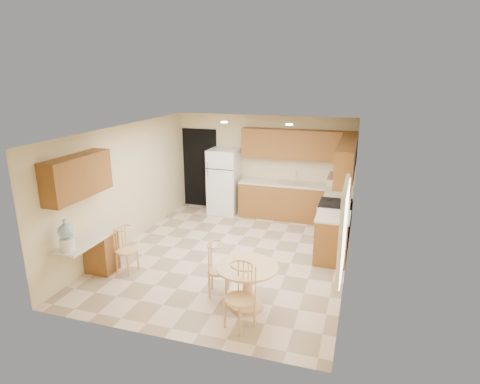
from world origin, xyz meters
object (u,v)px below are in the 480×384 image
(chair_desk, at_px, (124,247))
(water_crock, at_px, (66,236))
(chair_table_b, at_px, (238,294))
(refrigerator, at_px, (224,181))
(chair_table_a, at_px, (217,266))
(stove, at_px, (334,223))
(dining_table, at_px, (247,280))

(chair_desk, relative_size, water_crock, 1.63)
(chair_table_b, distance_m, chair_desk, 2.66)
(refrigerator, relative_size, water_crock, 3.23)
(chair_desk, distance_m, water_crock, 1.07)
(refrigerator, relative_size, chair_table_a, 1.90)
(water_crock, bearing_deg, chair_table_a, 14.76)
(refrigerator, bearing_deg, chair_desk, -99.26)
(refrigerator, distance_m, chair_table_a, 4.12)
(refrigerator, bearing_deg, water_crock, -103.08)
(stove, relative_size, chair_table_b, 1.15)
(dining_table, bearing_deg, water_crock, -171.21)
(refrigerator, height_order, dining_table, refrigerator)
(dining_table, distance_m, chair_table_b, 0.63)
(refrigerator, height_order, chair_desk, refrigerator)
(chair_desk, xyz_separation_m, water_crock, (-0.45, -0.84, 0.49))
(water_crock, bearing_deg, refrigerator, 76.92)
(chair_table_b, bearing_deg, refrigerator, -43.87)
(dining_table, height_order, water_crock, water_crock)
(dining_table, distance_m, chair_table_a, 0.58)
(chair_table_b, height_order, chair_desk, chair_table_b)
(chair_table_a, distance_m, chair_table_b, 0.99)
(stove, relative_size, chair_table_a, 1.25)
(chair_table_b, relative_size, chair_desk, 1.13)
(water_crock, bearing_deg, stove, 40.06)
(dining_table, distance_m, chair_desk, 2.45)
(stove, distance_m, chair_table_b, 3.62)
(refrigerator, xyz_separation_m, chair_desk, (-0.60, -3.68, -0.32))
(water_crock, bearing_deg, dining_table, 8.79)
(stove, bearing_deg, chair_table_a, -120.93)
(stove, relative_size, water_crock, 2.12)
(chair_table_b, bearing_deg, dining_table, -60.87)
(chair_table_a, relative_size, water_crock, 1.70)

